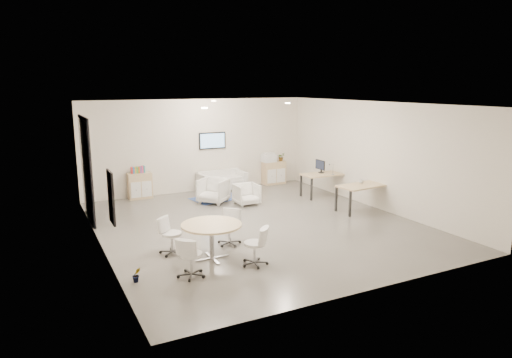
{
  "coord_description": "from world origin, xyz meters",
  "views": [
    {
      "loc": [
        -5.32,
        -10.47,
        3.68
      ],
      "look_at": [
        0.17,
        0.4,
        1.15
      ],
      "focal_mm": 32.0,
      "sensor_mm": 36.0,
      "label": 1
    }
  ],
  "objects": [
    {
      "name": "cup",
      "position": [
        3.48,
        -0.02,
        0.86
      ],
      "size": [
        0.14,
        0.11,
        0.13
      ],
      "primitive_type": "imported",
      "rotation": [
        0.0,
        0.0,
        0.03
      ],
      "color": "white",
      "rests_on": "desk_front"
    },
    {
      "name": "ceiling_spots",
      "position": [
        -0.2,
        0.83,
        3.18
      ],
      "size": [
        3.14,
        4.14,
        0.03
      ],
      "color": "#FFEAC6",
      "rests_on": "room_shell"
    },
    {
      "name": "desk_front",
      "position": [
        3.38,
        -0.22,
        0.71
      ],
      "size": [
        1.59,
        0.91,
        0.79
      ],
      "rotation": [
        0.0,
        0.0,
        0.1
      ],
      "color": "tan",
      "rests_on": "room_shell"
    },
    {
      "name": "sideboard_right",
      "position": [
        2.87,
        4.27,
        0.43
      ],
      "size": [
        0.86,
        0.42,
        0.86
      ],
      "color": "tan",
      "rests_on": "room_shell"
    },
    {
      "name": "wall_tv",
      "position": [
        0.5,
        4.46,
        1.75
      ],
      "size": [
        0.98,
        0.06,
        0.58
      ],
      "color": "black",
      "rests_on": "room_shell"
    },
    {
      "name": "glass_door",
      "position": [
        -3.95,
        2.51,
        1.5
      ],
      "size": [
        0.09,
        1.9,
        2.85
      ],
      "color": "black",
      "rests_on": "room_shell"
    },
    {
      "name": "meeting_chairs",
      "position": [
        -1.99,
        -1.77,
        0.41
      ],
      "size": [
        2.21,
        2.21,
        0.82
      ],
      "color": "white",
      "rests_on": "room_shell"
    },
    {
      "name": "monitor",
      "position": [
        3.38,
        1.98,
        1.01
      ],
      "size": [
        0.2,
        0.5,
        0.44
      ],
      "color": "black",
      "rests_on": "desk_rear"
    },
    {
      "name": "room_shell",
      "position": [
        0.0,
        0.0,
        1.6
      ],
      "size": [
        9.6,
        10.6,
        4.8
      ],
      "color": "#605D57",
      "rests_on": "ground"
    },
    {
      "name": "artwork",
      "position": [
        -3.97,
        -1.6,
        1.55
      ],
      "size": [
        0.05,
        0.54,
        1.04
      ],
      "color": "black",
      "rests_on": "room_shell"
    },
    {
      "name": "printer",
      "position": [
        2.65,
        4.27,
        1.02
      ],
      "size": [
        0.51,
        0.43,
        0.35
      ],
      "rotation": [
        0.0,
        0.0,
        0.04
      ],
      "color": "white",
      "rests_on": "sideboard_right"
    },
    {
      "name": "round_table",
      "position": [
        -1.99,
        -1.77,
        0.7
      ],
      "size": [
        1.29,
        1.29,
        0.79
      ],
      "color": "tan",
      "rests_on": "room_shell"
    },
    {
      "name": "blue_rug",
      "position": [
        0.12,
        3.14,
        0.01
      ],
      "size": [
        1.78,
        1.34,
        0.01
      ],
      "primitive_type": "cube",
      "rotation": [
        0.0,
        0.0,
        0.18
      ],
      "color": "#2F4B91",
      "rests_on": "room_shell"
    },
    {
      "name": "books",
      "position": [
        -2.18,
        4.28,
        0.96
      ],
      "size": [
        0.44,
        0.14,
        0.22
      ],
      "color": "red",
      "rests_on": "sideboard_left"
    },
    {
      "name": "armchair_left",
      "position": [
        -0.2,
        2.67,
        0.43
      ],
      "size": [
        1.14,
        1.14,
        0.86
      ],
      "primitive_type": "imported",
      "rotation": [
        0.0,
        0.0,
        -0.83
      ],
      "color": "silver",
      "rests_on": "room_shell"
    },
    {
      "name": "plant_cabinet",
      "position": [
        3.19,
        4.28,
        0.97
      ],
      "size": [
        0.36,
        0.38,
        0.23
      ],
      "primitive_type": "imported",
      "rotation": [
        0.0,
        0.0,
        0.4
      ],
      "color": "#3F7F3F",
      "rests_on": "sideboard_right"
    },
    {
      "name": "sideboard_left",
      "position": [
        -2.14,
        4.28,
        0.43
      ],
      "size": [
        0.76,
        0.39,
        0.85
      ],
      "color": "tan",
      "rests_on": "room_shell"
    },
    {
      "name": "armchair_right",
      "position": [
        0.65,
        2.01,
        0.36
      ],
      "size": [
        0.7,
        0.66,
        0.72
      ],
      "primitive_type": "imported",
      "rotation": [
        0.0,
        0.0,
        -0.01
      ],
      "color": "silver",
      "rests_on": "room_shell"
    },
    {
      "name": "desk_rear",
      "position": [
        3.43,
        1.83,
        0.69
      ],
      "size": [
        1.49,
        0.76,
        0.77
      ],
      "rotation": [
        0.0,
        0.0,
        -0.01
      ],
      "color": "tan",
      "rests_on": "room_shell"
    },
    {
      "name": "plant_floor",
      "position": [
        -3.7,
        -2.23,
        0.06
      ],
      "size": [
        0.18,
        0.3,
        0.13
      ],
      "primitive_type": "imported",
      "rotation": [
        0.0,
        0.0,
        0.08
      ],
      "color": "#3F7F3F",
      "rests_on": "room_shell"
    },
    {
      "name": "loveseat",
      "position": [
        0.67,
        4.09,
        0.33
      ],
      "size": [
        1.67,
        0.92,
        0.61
      ],
      "rotation": [
        0.0,
        0.0,
        0.07
      ],
      "color": "silver",
      "rests_on": "room_shell"
    }
  ]
}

